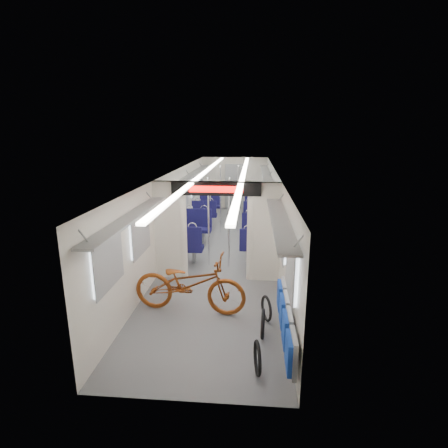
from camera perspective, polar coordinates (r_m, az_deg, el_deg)
name	(u,v)px	position (r m, az deg, el deg)	size (l,w,h in m)	color
carriage	(223,202)	(9.67, -0.16, 3.63)	(12.00, 12.02, 2.31)	#515456
bicycle	(190,284)	(6.78, -5.65, -9.66)	(0.76, 2.18, 1.14)	brown
flip_bench	(286,320)	(5.62, 10.03, -15.19)	(0.12, 2.12, 0.53)	gray
bike_hoop_a	(257,359)	(5.36, 5.46, -21.15)	(0.50, 0.50, 0.05)	black
bike_hoop_b	(263,325)	(6.13, 6.35, -16.08)	(0.51, 0.51, 0.05)	black
bike_hoop_c	(266,310)	(6.63, 6.93, -13.71)	(0.48, 0.48, 0.05)	black
seat_bay_near_left	(191,233)	(10.09, -5.41, -1.42)	(0.95, 2.25, 1.16)	#100D3D
seat_bay_near_right	(256,235)	(10.02, 5.26, -1.79)	(0.88, 1.92, 1.05)	#100D3D
seat_bay_far_left	(208,207)	(13.68, -2.70, 2.77)	(0.89, 1.99, 1.08)	#100D3D
seat_bay_far_right	(255,208)	(13.65, 5.16, 2.69)	(0.89, 1.98, 1.07)	#100D3D
stanchion_near_left	(209,222)	(8.86, -2.53, 0.26)	(0.04, 0.04, 2.30)	silver
stanchion_near_right	(229,223)	(8.76, 0.80, 0.10)	(0.05, 0.05, 2.30)	silver
stanchion_far_left	(220,200)	(11.82, -0.58, 3.94)	(0.04, 0.04, 2.30)	silver
stanchion_far_right	(238,199)	(11.99, 2.27, 4.08)	(0.04, 0.04, 2.30)	silver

